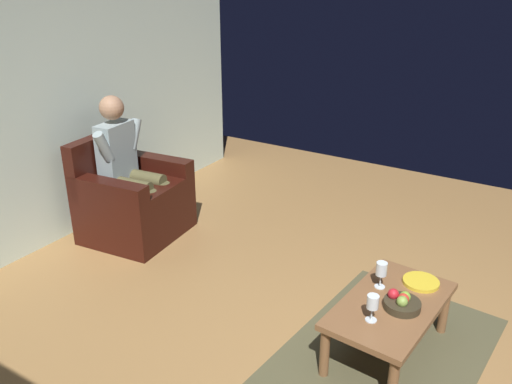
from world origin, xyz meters
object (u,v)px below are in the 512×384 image
object	(u,v)px
person_seated	(128,163)
wine_glass_far	(381,270)
wine_glass_near	(373,304)
decorative_dish	(421,282)
coffee_table	(390,310)
fruit_bowl	(402,302)
armchair	(132,201)

from	to	relation	value
person_seated	wine_glass_far	size ratio (longest dim) A/B	7.08
person_seated	wine_glass_near	xyz separation A→B (m)	(0.62, 2.54, -0.20)
person_seated	wine_glass_far	distance (m)	2.49
wine_glass_near	decorative_dish	size ratio (longest dim) A/B	0.73
coffee_table	fruit_bowl	bearing A→B (deg)	73.53
coffee_table	wine_glass_far	world-z (taller)	wine_glass_far
wine_glass_near	decorative_dish	xyz separation A→B (m)	(-0.56, 0.14, -0.11)
decorative_dish	wine_glass_near	bearing A→B (deg)	-14.30
person_seated	armchair	bearing A→B (deg)	90.00
wine_glass_far	wine_glass_near	bearing A→B (deg)	11.79
armchair	person_seated	distance (m)	0.37
armchair	wine_glass_far	bearing A→B (deg)	78.40
armchair	person_seated	size ratio (longest dim) A/B	0.72
armchair	decorative_dish	xyz separation A→B (m)	(0.07, 2.68, 0.06)
fruit_bowl	wine_glass_far	bearing A→B (deg)	-128.68
coffee_table	person_seated	bearing A→B (deg)	-98.41
armchair	decorative_dish	distance (m)	2.68
person_seated	coffee_table	world-z (taller)	person_seated
wine_glass_far	person_seated	bearing A→B (deg)	-95.78
coffee_table	wine_glass_far	xyz separation A→B (m)	(-0.13, -0.12, 0.18)
armchair	coffee_table	bearing A→B (deg)	75.77
person_seated	fruit_bowl	size ratio (longest dim) A/B	5.71
coffee_table	fruit_bowl	distance (m)	0.12
armchair	decorative_dish	bearing A→B (deg)	82.81
person_seated	fruit_bowl	xyz separation A→B (m)	(0.40, 2.66, -0.28)
fruit_bowl	decorative_dish	bearing A→B (deg)	175.35
person_seated	wine_glass_near	distance (m)	2.63
wine_glass_near	fruit_bowl	distance (m)	0.26
coffee_table	fruit_bowl	size ratio (longest dim) A/B	4.37
wine_glass_near	wine_glass_far	world-z (taller)	wine_glass_far
coffee_table	wine_glass_far	bearing A→B (deg)	-137.54
person_seated	wine_glass_far	bearing A→B (deg)	78.43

